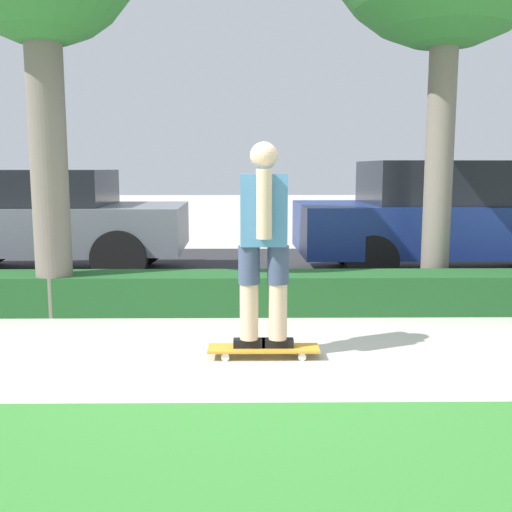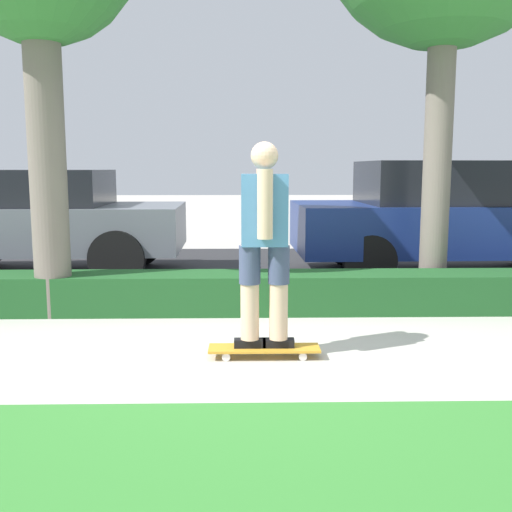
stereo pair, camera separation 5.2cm
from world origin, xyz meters
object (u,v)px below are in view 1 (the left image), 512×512
skateboard (263,349)px  skater_person (264,240)px  parked_car_front (43,219)px  parked_car_middle (457,216)px

skateboard → skater_person: (-0.00, -0.00, 0.91)m
skateboard → parked_car_front: bearing=128.3°
skateboard → parked_car_middle: 4.89m
skater_person → parked_car_front: skater_person is taller
skateboard → skater_person: size_ratio=0.55×
skater_person → parked_car_middle: 4.83m
skater_person → parked_car_front: (-3.11, 3.94, -0.16)m
skater_person → parked_car_middle: skater_person is taller
parked_car_front → parked_car_middle: bearing=-2.1°
skateboard → parked_car_front: 5.08m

